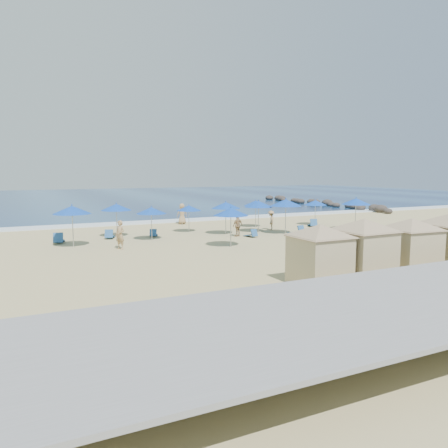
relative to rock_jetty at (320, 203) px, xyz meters
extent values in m
plane|color=tan|center=(-24.01, -24.90, -0.36)|extent=(160.00, 160.00, 0.00)
cube|color=navy|center=(-24.01, 30.10, -0.33)|extent=(160.00, 80.00, 0.06)
cube|color=white|center=(-24.01, -9.40, -0.32)|extent=(160.00, 2.50, 0.08)
cube|color=gray|center=(-24.01, -37.90, 0.19)|extent=(160.00, 2.20, 1.10)
ellipsoid|color=#292422|center=(-0.61, -12.90, -0.09)|extent=(1.00, 1.00, 0.65)
ellipsoid|color=#292422|center=(-0.13, -11.40, 0.05)|extent=(1.48, 1.48, 0.96)
ellipsoid|color=#292422|center=(0.35, -9.90, 0.02)|extent=(1.40, 1.40, 0.91)
ellipsoid|color=#292422|center=(-0.49, -8.40, 0.00)|extent=(1.32, 1.32, 0.86)
ellipsoid|color=#292422|center=(-0.01, -6.90, -0.02)|extent=(1.24, 1.24, 0.81)
ellipsoid|color=#292422|center=(0.47, -5.40, -0.04)|extent=(1.16, 1.16, 0.75)
ellipsoid|color=#292422|center=(-0.37, -3.90, -0.06)|extent=(1.08, 1.08, 0.70)
ellipsoid|color=#292422|center=(0.11, -2.40, -0.09)|extent=(1.00, 1.00, 0.65)
ellipsoid|color=#292422|center=(0.59, -0.90, 0.05)|extent=(1.48, 1.48, 0.96)
ellipsoid|color=#292422|center=(-0.25, 0.60, 0.02)|extent=(1.40, 1.40, 0.91)
ellipsoid|color=#292422|center=(0.23, 2.10, 0.00)|extent=(1.32, 1.32, 0.86)
ellipsoid|color=#292422|center=(-0.61, 3.60, -0.02)|extent=(1.24, 1.24, 0.81)
ellipsoid|color=#292422|center=(-0.13, 5.10, -0.04)|extent=(1.16, 1.16, 0.75)
ellipsoid|color=#292422|center=(0.35, 6.60, -0.06)|extent=(1.08, 1.08, 0.70)
ellipsoid|color=#292422|center=(-0.49, 8.10, -0.09)|extent=(1.00, 1.00, 0.65)
ellipsoid|color=#292422|center=(-0.01, 9.60, 0.05)|extent=(1.48, 1.48, 0.96)
ellipsoid|color=#292422|center=(0.47, 11.10, 0.02)|extent=(1.40, 1.40, 0.91)
ellipsoid|color=#292422|center=(-0.37, 12.60, 0.00)|extent=(1.32, 1.32, 0.86)
cube|color=black|center=(-18.97, -29.79, 0.08)|extent=(1.02, 1.02, 0.88)
cube|color=tan|center=(-26.93, -34.24, 0.66)|extent=(2.06, 2.06, 2.05)
cube|color=#9C8466|center=(-26.93, -34.24, 1.69)|extent=(2.17, 2.17, 0.08)
pyramid|color=#9C8466|center=(-26.93, -34.24, 2.20)|extent=(4.49, 4.49, 0.51)
cube|color=tan|center=(-24.61, -34.32, 0.72)|extent=(2.21, 2.21, 2.15)
cube|color=#9C8466|center=(-24.61, -34.32, 1.79)|extent=(2.32, 2.32, 0.09)
pyramid|color=#9C8466|center=(-24.61, -34.32, 2.33)|extent=(4.72, 4.72, 0.54)
cube|color=tan|center=(-21.69, -34.33, 0.66)|extent=(2.22, 2.22, 2.05)
cube|color=#9C8466|center=(-21.69, -34.33, 1.69)|extent=(2.33, 2.33, 0.08)
pyramid|color=#9C8466|center=(-21.69, -34.33, 2.20)|extent=(4.48, 4.48, 0.51)
cube|color=tan|center=(-19.05, -34.22, 0.70)|extent=(2.28, 2.28, 2.12)
cube|color=#9C8466|center=(-19.05, -34.22, 1.76)|extent=(2.39, 2.39, 0.08)
cylinder|color=#A5A8AD|center=(-35.06, -20.15, 0.71)|extent=(0.06, 0.06, 2.15)
cone|color=#0F40AB|center=(-35.06, -20.15, 1.99)|extent=(2.38, 2.38, 0.51)
sphere|color=#0F40AB|center=(-35.06, -20.15, 2.30)|extent=(0.09, 0.09, 0.09)
cylinder|color=#A5A8AD|center=(-31.67, -17.10, 0.63)|extent=(0.05, 0.05, 1.99)
cone|color=#0F40AB|center=(-31.67, -17.10, 1.81)|extent=(2.20, 2.20, 0.47)
sphere|color=#0F40AB|center=(-31.67, -17.10, 2.10)|extent=(0.08, 0.08, 0.08)
cylinder|color=#A5A8AD|center=(-29.82, -19.60, 0.58)|extent=(0.05, 0.05, 1.88)
cone|color=#0F40AB|center=(-29.82, -19.60, 1.70)|extent=(2.08, 2.08, 0.45)
sphere|color=#0F40AB|center=(-29.82, -19.60, 1.97)|extent=(0.08, 0.08, 0.08)
cylinder|color=#A5A8AD|center=(-26.05, -17.00, 0.50)|extent=(0.05, 0.05, 1.73)
cone|color=#0F40AB|center=(-26.05, -17.00, 1.53)|extent=(1.91, 1.91, 0.41)
sphere|color=#0F40AB|center=(-26.05, -17.00, 1.78)|extent=(0.07, 0.07, 0.07)
cylinder|color=#A5A8AD|center=(-24.01, -19.37, 0.65)|extent=(0.05, 0.05, 2.02)
cone|color=#0F40AB|center=(-24.01, -19.37, 1.84)|extent=(2.23, 2.23, 0.48)
sphere|color=#0F40AB|center=(-24.01, -19.37, 2.13)|extent=(0.08, 0.08, 0.08)
cylinder|color=#A5A8AD|center=(-26.13, -24.40, 0.66)|extent=(0.05, 0.05, 2.04)
cone|color=#0F40AB|center=(-26.13, -24.40, 1.86)|extent=(2.25, 2.25, 0.48)
sphere|color=#0F40AB|center=(-26.13, -24.40, 2.16)|extent=(0.09, 0.09, 0.09)
cylinder|color=#A5A8AD|center=(-21.20, -19.42, 0.65)|extent=(0.05, 0.05, 2.02)
cone|color=#0F40AB|center=(-21.20, -19.42, 1.85)|extent=(2.24, 2.24, 0.48)
sphere|color=#0F40AB|center=(-21.20, -19.42, 2.14)|extent=(0.09, 0.09, 0.09)
cylinder|color=#A5A8AD|center=(-19.82, -21.12, 0.73)|extent=(0.06, 0.06, 2.18)
cone|color=#0F40AB|center=(-19.82, -21.12, 2.02)|extent=(2.41, 2.41, 0.52)
sphere|color=#0F40AB|center=(-19.82, -21.12, 2.34)|extent=(0.09, 0.09, 0.09)
cylinder|color=#A5A8AD|center=(-19.83, -16.61, 0.58)|extent=(0.05, 0.05, 1.87)
cone|color=#0F40AB|center=(-19.83, -16.61, 1.69)|extent=(2.07, 2.07, 0.44)
sphere|color=#0F40AB|center=(-19.83, -16.61, 1.96)|extent=(0.08, 0.08, 0.08)
cylinder|color=#A5A8AD|center=(-14.37, -17.65, 0.55)|extent=(0.05, 0.05, 1.82)
cone|color=#0F40AB|center=(-14.37, -17.65, 1.62)|extent=(2.01, 2.01, 0.43)
sphere|color=#0F40AB|center=(-14.37, -17.65, 1.89)|extent=(0.08, 0.08, 0.08)
cylinder|color=#A5A8AD|center=(-13.43, -21.68, 0.70)|extent=(0.06, 0.06, 2.12)
cone|color=#0F40AB|center=(-13.43, -21.68, 1.96)|extent=(2.35, 2.35, 0.50)
sphere|color=#0F40AB|center=(-13.43, -21.68, 2.26)|extent=(0.09, 0.09, 0.09)
cube|color=#26548B|center=(-35.72, -18.11, -0.18)|extent=(0.86, 1.41, 0.36)
cube|color=#26548B|center=(-35.82, -18.65, 0.08)|extent=(0.68, 0.47, 0.64)
cube|color=#26548B|center=(-32.26, -17.51, -0.20)|extent=(0.92, 1.31, 0.33)
cube|color=#26548B|center=(-32.43, -17.98, 0.04)|extent=(0.63, 0.49, 0.58)
cube|color=#26548B|center=(-29.21, -18.05, -0.22)|extent=(0.87, 1.16, 0.29)
cube|color=#26548B|center=(-29.38, -18.46, -0.01)|extent=(0.57, 0.46, 0.51)
cube|color=#26548B|center=(-22.96, -21.29, -0.22)|extent=(0.66, 1.12, 0.29)
cube|color=#26548B|center=(-22.89, -21.73, -0.01)|extent=(0.54, 0.37, 0.51)
cube|color=#26548B|center=(-19.20, -21.65, -0.19)|extent=(0.81, 1.35, 0.35)
cube|color=#26548B|center=(-19.10, -22.18, 0.06)|extent=(0.65, 0.45, 0.62)
cube|color=#26548B|center=(-15.23, -18.39, -0.20)|extent=(1.03, 1.36, 0.34)
cube|color=#26548B|center=(-15.43, -18.87, 0.05)|extent=(0.67, 0.54, 0.60)
imported|color=tan|center=(-32.57, -22.20, 0.52)|extent=(0.71, 0.77, 1.77)
imported|color=tan|center=(-23.68, -20.67, 0.44)|extent=(1.01, 0.65, 1.60)
imported|color=tan|center=(-19.62, -18.74, 0.43)|extent=(1.06, 1.18, 1.58)
imported|color=tan|center=(-24.73, -11.90, 0.57)|extent=(0.98, 0.71, 1.87)
camera|label=1|loc=(-38.34, -48.62, 4.39)|focal=35.00mm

